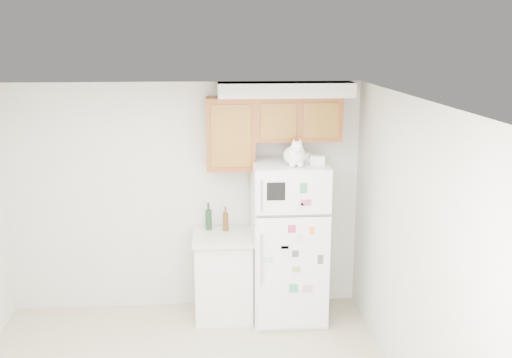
{
  "coord_description": "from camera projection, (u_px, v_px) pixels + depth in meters",
  "views": [
    {
      "loc": [
        0.3,
        -4.34,
        2.96
      ],
      "look_at": [
        0.75,
        1.55,
        1.55
      ],
      "focal_mm": 42.0,
      "sensor_mm": 36.0,
      "label": 1
    }
  ],
  "objects": [
    {
      "name": "bottle_green",
      "position": [
        209.0,
        216.0,
        6.45
      ],
      "size": [
        0.07,
        0.07,
        0.3
      ],
      "primitive_type": null,
      "color": "#19381E",
      "rests_on": "base_counter"
    },
    {
      "name": "storage_box_front",
      "position": [
        317.0,
        160.0,
        6.04
      ],
      "size": [
        0.17,
        0.13,
        0.09
      ],
      "primitive_type": "cube",
      "rotation": [
        0.0,
        0.0,
        -0.16
      ],
      "color": "white",
      "rests_on": "refrigerator"
    },
    {
      "name": "cat",
      "position": [
        295.0,
        155.0,
        5.97
      ],
      "size": [
        0.28,
        0.41,
        0.29
      ],
      "color": "white",
      "rests_on": "refrigerator"
    },
    {
      "name": "refrigerator",
      "position": [
        289.0,
        242.0,
        6.31
      ],
      "size": [
        0.76,
        0.78,
        1.7
      ],
      "color": "white",
      "rests_on": "ground_plane"
    },
    {
      "name": "storage_box_back",
      "position": [
        302.0,
        158.0,
        6.13
      ],
      "size": [
        0.22,
        0.19,
        0.1
      ],
      "primitive_type": "cube",
      "rotation": [
        0.0,
        0.0,
        -0.41
      ],
      "color": "white",
      "rests_on": "refrigerator"
    },
    {
      "name": "room_shell",
      "position": [
        190.0,
        204.0,
        4.73
      ],
      "size": [
        3.84,
        4.04,
        2.52
      ],
      "color": "beige",
      "rests_on": "ground_plane"
    },
    {
      "name": "base_counter",
      "position": [
        224.0,
        275.0,
        6.42
      ],
      "size": [
        0.64,
        0.64,
        0.92
      ],
      "color": "white",
      "rests_on": "ground_plane"
    },
    {
      "name": "bottle_amber",
      "position": [
        226.0,
        219.0,
        6.42
      ],
      "size": [
        0.06,
        0.06,
        0.27
      ],
      "primitive_type": null,
      "color": "#593814",
      "rests_on": "base_counter"
    }
  ]
}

